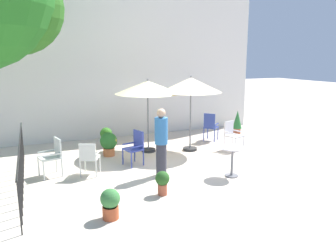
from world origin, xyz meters
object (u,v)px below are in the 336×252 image
(patio_chair_1, at_px, (135,146))
(patio_chair_3, at_px, (232,133))
(patio_chair_0, at_px, (210,125))
(standing_person, at_px, (161,142))
(patio_chair_2, at_px, (89,156))
(potted_plant_0, at_px, (106,136))
(cafe_table_0, at_px, (232,156))
(potted_plant_2, at_px, (110,203))
(potted_plant_4, at_px, (109,143))
(patio_umbrella_1, at_px, (191,85))
(potted_plant_3, at_px, (162,181))
(potted_plant_1, at_px, (237,122))
(patio_chair_4, at_px, (53,154))
(patio_umbrella_0, at_px, (148,88))

(patio_chair_1, relative_size, patio_chair_3, 1.04)
(patio_chair_0, distance_m, standing_person, 3.86)
(patio_chair_3, bearing_deg, patio_chair_1, -175.96)
(patio_chair_2, distance_m, potted_plant_0, 2.71)
(cafe_table_0, height_order, potted_plant_2, cafe_table_0)
(potted_plant_4, xyz_separation_m, standing_person, (0.82, -2.18, 0.48))
(cafe_table_0, distance_m, standing_person, 1.78)
(patio_umbrella_1, xyz_separation_m, patio_chair_0, (1.19, 0.79, -1.49))
(potted_plant_2, relative_size, standing_person, 0.34)
(cafe_table_0, height_order, patio_chair_3, patio_chair_3)
(patio_chair_2, bearing_deg, patio_chair_0, 22.30)
(patio_chair_0, bearing_deg, patio_umbrella_1, -146.51)
(patio_chair_2, relative_size, patio_chair_3, 0.94)
(potted_plant_4, relative_size, standing_person, 0.42)
(patio_umbrella_1, xyz_separation_m, potted_plant_3, (-2.10, -2.87, -1.75))
(patio_chair_1, xyz_separation_m, potted_plant_0, (-0.34, 2.13, -0.18))
(patio_umbrella_1, relative_size, potted_plant_1, 2.54)
(patio_chair_1, xyz_separation_m, potted_plant_2, (-1.36, -2.81, -0.23))
(patio_umbrella_1, height_order, patio_chair_1, patio_umbrella_1)
(patio_chair_4, height_order, potted_plant_3, patio_chair_4)
(standing_person, bearing_deg, patio_umbrella_1, 46.33)
(patio_chair_1, distance_m, potted_plant_4, 1.20)
(patio_umbrella_0, height_order, patio_chair_3, patio_umbrella_0)
(patio_chair_4, height_order, potted_plant_2, patio_chair_4)
(patio_chair_0, bearing_deg, patio_chair_2, -157.70)
(patio_chair_2, height_order, potted_plant_3, patio_chair_2)
(potted_plant_1, bearing_deg, potted_plant_0, 177.65)
(patio_umbrella_1, distance_m, potted_plant_0, 3.24)
(cafe_table_0, relative_size, patio_chair_1, 0.79)
(patio_umbrella_0, distance_m, potted_plant_1, 4.26)
(standing_person, bearing_deg, patio_chair_2, 156.95)
(cafe_table_0, relative_size, patio_chair_0, 0.74)
(cafe_table_0, distance_m, potted_plant_1, 4.63)
(potted_plant_1, height_order, potted_plant_4, potted_plant_1)
(standing_person, bearing_deg, potted_plant_1, 34.91)
(patio_umbrella_0, xyz_separation_m, patio_chair_0, (2.45, 0.40, -1.42))
(cafe_table_0, height_order, patio_chair_1, patio_chair_1)
(cafe_table_0, xyz_separation_m, patio_chair_4, (-4.06, 1.78, 0.04))
(patio_chair_3, distance_m, patio_chair_4, 5.43)
(patio_umbrella_0, relative_size, patio_umbrella_1, 0.96)
(potted_plant_0, height_order, potted_plant_3, potted_plant_0)
(potted_plant_3, bearing_deg, patio_chair_0, 48.02)
(patio_chair_0, distance_m, patio_chair_2, 4.89)
(patio_chair_0, relative_size, potted_plant_3, 1.89)
(potted_plant_2, bearing_deg, cafe_table_0, 16.95)
(patio_chair_0, bearing_deg, patio_chair_1, -155.46)
(patio_umbrella_1, bearing_deg, patio_chair_1, -161.44)
(patio_chair_1, relative_size, standing_person, 0.55)
(patio_umbrella_0, distance_m, potted_plant_4, 2.02)
(cafe_table_0, bearing_deg, patio_chair_1, 136.50)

